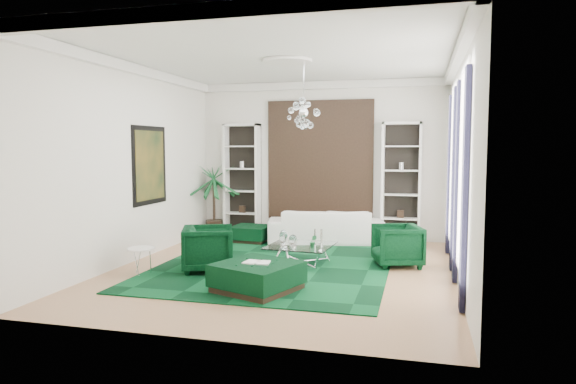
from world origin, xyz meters
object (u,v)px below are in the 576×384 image
(side_table, at_px, (142,262))
(armchair_right, at_px, (397,245))
(ottoman_side, at_px, (251,234))
(palm, at_px, (214,189))
(armchair_left, at_px, (208,249))
(sofa, at_px, (326,226))
(coffee_table, at_px, (301,255))
(ottoman_front, at_px, (257,277))

(side_table, bearing_deg, armchair_right, 22.58)
(ottoman_side, distance_m, palm, 1.69)
(armchair_left, height_order, palm, palm)
(armchair_right, distance_m, palm, 5.24)
(sofa, relative_size, ottoman_side, 3.13)
(armchair_left, xyz_separation_m, ottoman_side, (-0.17, 2.90, -0.22))
(sofa, height_order, coffee_table, sofa)
(sofa, xyz_separation_m, coffee_table, (-0.03, -2.42, -0.19))
(coffee_table, height_order, ottoman_side, coffee_table)
(armchair_left, bearing_deg, armchair_right, -90.97)
(sofa, relative_size, side_table, 5.53)
(armchair_left, distance_m, coffee_table, 1.73)
(side_table, bearing_deg, armchair_left, 27.85)
(sofa, height_order, side_table, sofa)
(ottoman_front, bearing_deg, side_table, 167.79)
(sofa, distance_m, armchair_left, 3.60)
(ottoman_front, bearing_deg, armchair_left, 140.49)
(ottoman_side, bearing_deg, sofa, 11.60)
(side_table, bearing_deg, ottoman_front, -12.21)
(armchair_left, distance_m, armchair_right, 3.49)
(side_table, bearing_deg, palm, 94.92)
(sofa, xyz_separation_m, ottoman_side, (-1.71, -0.35, -0.20))
(sofa, bearing_deg, ottoman_side, 0.02)
(ottoman_side, bearing_deg, ottoman_front, -70.13)
(ottoman_side, relative_size, side_table, 1.77)
(ottoman_side, bearing_deg, coffee_table, -50.98)
(coffee_table, bearing_deg, armchair_left, -151.26)
(armchair_left, relative_size, side_table, 1.88)
(ottoman_side, xyz_separation_m, ottoman_front, (1.42, -3.93, 0.04))
(coffee_table, distance_m, palm, 4.09)
(sofa, bearing_deg, armchair_left, 53.04)
(armchair_right, height_order, side_table, armchair_right)
(armchair_left, relative_size, ottoman_front, 0.80)
(ottoman_side, relative_size, ottoman_front, 0.75)
(sofa, relative_size, armchair_right, 3.09)
(palm, bearing_deg, coffee_table, -43.48)
(armchair_right, distance_m, coffee_table, 1.81)
(ottoman_front, height_order, side_table, side_table)
(armchair_right, xyz_separation_m, side_table, (-4.28, -1.78, -0.16))
(ottoman_front, bearing_deg, palm, 119.76)
(ottoman_side, distance_m, side_table, 3.54)
(side_table, relative_size, palm, 0.21)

